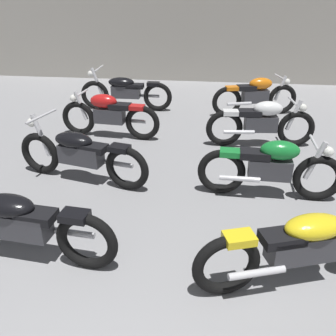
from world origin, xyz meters
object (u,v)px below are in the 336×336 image
motorcycle_left_row_2 (80,153)px  motorcycle_right_row_3 (261,122)px  motorcycle_left_row_4 (125,91)px  motorcycle_right_row_2 (271,167)px  motorcycle_left_row_1 (18,223)px  motorcycle_right_row_4 (256,95)px  motorcycle_left_row_3 (109,114)px  motorcycle_right_row_1 (303,245)px

motorcycle_left_row_2 → motorcycle_right_row_3: motorcycle_left_row_2 is taller
motorcycle_left_row_4 → motorcycle_right_row_2: size_ratio=1.10×
motorcycle_left_row_1 → motorcycle_right_row_4: (2.91, 5.32, 0.01)m
motorcycle_left_row_4 → motorcycle_right_row_3: bearing=-32.1°
motorcycle_left_row_4 → motorcycle_left_row_3: bearing=-87.1°
motorcycle_left_row_3 → motorcycle_left_row_4: (-0.09, 1.75, -0.01)m
motorcycle_left_row_3 → motorcycle_left_row_4: motorcycle_left_row_4 is taller
motorcycle_right_row_3 → motorcycle_right_row_4: size_ratio=1.02×
motorcycle_left_row_3 → motorcycle_right_row_4: same height
motorcycle_left_row_1 → motorcycle_right_row_3: 4.51m
motorcycle_right_row_1 → motorcycle_right_row_3: bearing=90.7°
motorcycle_left_row_2 → motorcycle_right_row_1: same height
motorcycle_left_row_2 → motorcycle_right_row_2: motorcycle_left_row_2 is taller
motorcycle_left_row_2 → motorcycle_right_row_3: 3.28m
motorcycle_right_row_1 → motorcycle_right_row_4: (0.01, 5.33, 0.01)m
motorcycle_left_row_3 → motorcycle_right_row_3: same height
motorcycle_left_row_3 → motorcycle_left_row_1: bearing=-90.0°
motorcycle_left_row_2 → motorcycle_left_row_3: bearing=91.7°
motorcycle_right_row_2 → motorcycle_left_row_1: bearing=-149.4°
motorcycle_left_row_2 → motorcycle_right_row_1: bearing=-32.4°
motorcycle_left_row_1 → motorcycle_left_row_2: size_ratio=1.02×
motorcycle_left_row_3 → motorcycle_left_row_4: bearing=92.9°
motorcycle_left_row_3 → motorcycle_right_row_1: size_ratio=0.94×
motorcycle_left_row_1 → motorcycle_right_row_1: bearing=-0.3°
motorcycle_right_row_3 → motorcycle_left_row_1: bearing=-129.2°
motorcycle_left_row_4 → motorcycle_right_row_3: 3.47m
motorcycle_right_row_2 → motorcycle_right_row_4: (0.11, 3.67, 0.00)m
motorcycle_right_row_1 → motorcycle_right_row_2: motorcycle_right_row_1 is taller
motorcycle_left_row_1 → motorcycle_left_row_4: same height
motorcycle_right_row_2 → motorcycle_right_row_1: bearing=-86.6°
motorcycle_right_row_2 → motorcycle_left_row_4: bearing=128.0°
motorcycle_left_row_1 → motorcycle_left_row_4: 5.33m
motorcycle_left_row_2 → motorcycle_left_row_3: (-0.05, 1.80, 0.01)m
motorcycle_left_row_4 → motorcycle_right_row_3: (2.94, -1.84, 0.01)m
motorcycle_right_row_4 → motorcycle_left_row_4: bearing=179.8°
motorcycle_left_row_4 → motorcycle_right_row_1: (2.98, -5.35, 0.00)m
motorcycle_left_row_2 → motorcycle_left_row_4: (-0.14, 3.55, 0.00)m
motorcycle_left_row_3 → motorcycle_right_row_4: size_ratio=1.02×
motorcycle_left_row_4 → motorcycle_right_row_2: motorcycle_left_row_4 is taller
motorcycle_left_row_4 → motorcycle_right_row_3: size_ratio=1.10×
motorcycle_right_row_1 → motorcycle_left_row_1: bearing=179.7°
motorcycle_left_row_1 → motorcycle_left_row_2: 1.79m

